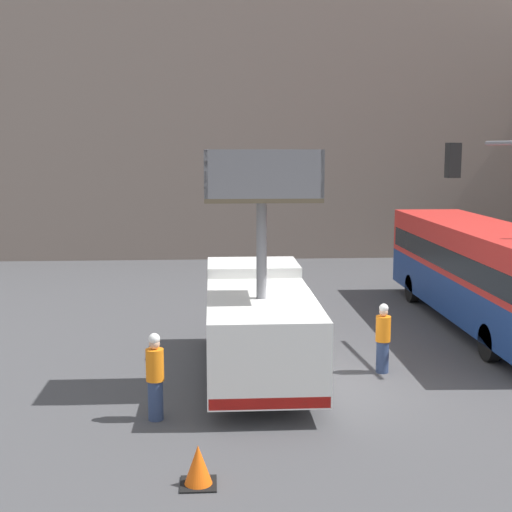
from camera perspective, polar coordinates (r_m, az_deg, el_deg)
ground_plane at (r=17.51m, az=5.09°, el=-10.34°), size 120.00×120.00×0.00m
building_backdrop_far at (r=41.36m, az=-0.03°, el=10.21°), size 44.00×10.00×13.61m
utility_truck at (r=17.86m, az=0.18°, el=-5.01°), size 2.59×7.09×5.65m
city_bus at (r=23.78m, az=17.60°, el=-0.91°), size 2.59×12.06×3.26m
road_worker_near_truck at (r=15.28m, az=-8.08°, el=-9.52°), size 0.38×0.38×1.88m
road_worker_directing at (r=18.50m, az=10.12°, el=-6.50°), size 0.38×0.38×1.80m
traffic_cone_near_truck at (r=12.64m, az=-4.65°, el=-16.42°), size 0.62×0.62×0.71m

